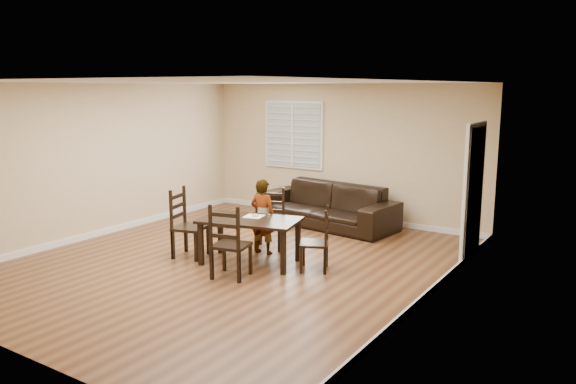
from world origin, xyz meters
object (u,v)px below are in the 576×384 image
object	(u,v)px
chair_left	(183,225)
chair_near	(271,220)
sofa	(326,205)
dining_table	(250,225)
chair_far	(227,246)
child	(263,217)
donut	(255,215)
chair_right	(322,242)

from	to	relation	value
chair_left	chair_near	bearing A→B (deg)	-51.04
sofa	dining_table	bearing A→B (deg)	-78.93
chair_near	chair_far	world-z (taller)	chair_far
chair_far	child	size ratio (longest dim) A/B	0.88
donut	chair_right	bearing A→B (deg)	6.52
donut	dining_table	bearing A→B (deg)	-82.49
dining_table	chair_far	size ratio (longest dim) A/B	1.53
chair_right	child	world-z (taller)	child
dining_table	donut	world-z (taller)	donut
chair_near	chair_left	xyz separation A→B (m)	(-0.86, -1.19, 0.04)
chair_near	donut	xyz separation A→B (m)	(0.22, -0.75, 0.26)
dining_table	chair_far	distance (m)	0.81
dining_table	child	size ratio (longest dim) A/B	1.34
dining_table	chair_right	bearing A→B (deg)	1.19
chair_left	chair_right	xyz separation A→B (m)	(2.19, 0.57, -0.07)
chair_near	chair_right	world-z (taller)	chair_near
chair_far	chair_right	world-z (taller)	chair_far
sofa	donut	bearing A→B (deg)	-79.16
dining_table	chair_left	world-z (taller)	chair_left
chair_near	donut	distance (m)	0.82
chair_near	child	xyz separation A→B (m)	(0.12, -0.40, 0.15)
chair_left	sofa	distance (m)	3.10
sofa	child	bearing A→B (deg)	-81.35
chair_left	chair_right	world-z (taller)	chair_left
chair_near	chair_left	world-z (taller)	chair_left
chair_near	donut	world-z (taller)	chair_near
chair_left	sofa	world-z (taller)	chair_left
chair_left	chair_far	bearing A→B (deg)	-126.16
child	sofa	size ratio (longest dim) A/B	0.44
chair_near	child	distance (m)	0.44
chair_far	chair_left	bearing A→B (deg)	-33.98
chair_far	chair_left	distance (m)	1.39
chair_near	chair_right	bearing A→B (deg)	-47.92
chair_far	chair_left	xyz separation A→B (m)	(-1.30, 0.50, 0.01)
chair_left	sofa	xyz separation A→B (m)	(0.92, 2.96, -0.09)
child	donut	bearing A→B (deg)	103.12
child	chair_right	bearing A→B (deg)	165.83
chair_far	child	bearing A→B (deg)	-89.13
child	sofa	distance (m)	2.18
chair_near	child	size ratio (longest dim) A/B	0.82
dining_table	sofa	xyz separation A→B (m)	(-0.19, 2.68, -0.20)
dining_table	chair_right	size ratio (longest dim) A/B	1.74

